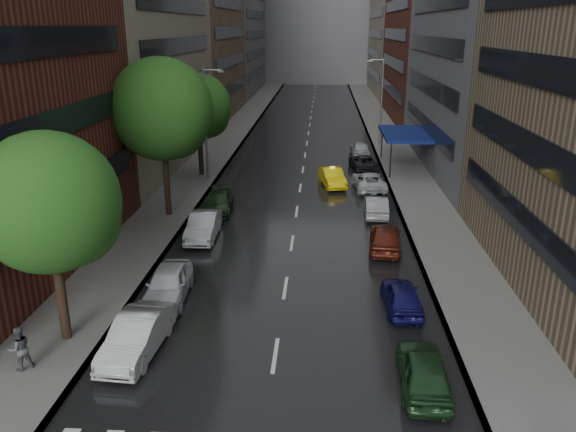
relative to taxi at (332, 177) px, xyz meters
name	(u,v)px	position (x,y,z in m)	size (l,w,h in m)	color
ground	(265,424)	(-2.54, -28.79, -0.73)	(220.00, 220.00, 0.00)	gray
road	(308,136)	(-2.54, 21.21, -0.72)	(14.00, 140.00, 0.01)	black
sidewalk_left	(231,135)	(-11.54, 21.21, -0.65)	(4.00, 140.00, 0.15)	gray
sidewalk_right	(386,137)	(6.46, 21.21, -0.65)	(4.00, 140.00, 0.15)	gray
buildings_right	(438,1)	(12.46, 27.91, 14.31)	(8.05, 109.10, 36.00)	#937A5B
building_far	(317,8)	(-2.54, 89.21, 15.27)	(40.00, 14.00, 32.00)	slate
tree_near	(48,203)	(-11.14, -24.19, 5.19)	(5.42, 5.42, 8.64)	#382619
tree_mid	(162,109)	(-11.14, -8.28, 6.46)	(6.58, 6.58, 10.48)	#382619
tree_far	(198,107)	(-11.14, 2.44, 5.20)	(5.43, 5.43, 8.65)	#382619
taxi	(332,177)	(0.00, 0.00, 0.00)	(1.54, 4.40, 1.45)	yellow
parked_cars_left	(187,253)	(-7.94, -16.40, 0.02)	(2.17, 22.58, 1.56)	silver
parked_cars_right	(374,200)	(2.86, -5.94, -0.02)	(2.69, 42.02, 1.52)	#1B3C1E
ped_black_umbrella	(18,340)	(-11.81, -26.47, 0.65)	(1.06, 1.05, 2.09)	#535458
street_lamp_left	(206,122)	(-10.26, 1.21, 4.16)	(1.74, 0.22, 9.00)	gray
street_lamp_right	(381,100)	(5.18, 16.21, 4.16)	(1.74, 0.22, 9.00)	gray
awning	(405,134)	(6.44, 6.21, 2.41)	(4.00, 8.00, 3.12)	navy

